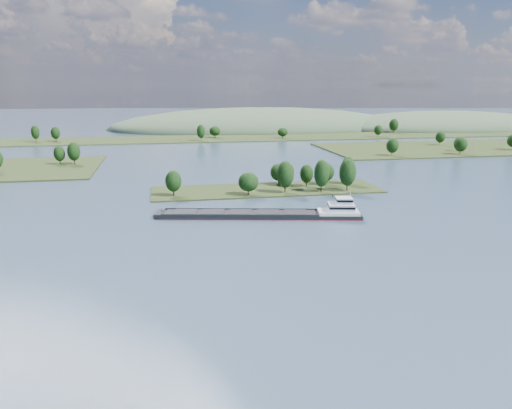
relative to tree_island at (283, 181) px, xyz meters
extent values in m
plane|color=#324157|center=(-6.86, -58.31, -4.17)|extent=(1800.00, 1800.00, 0.00)
cube|color=#253316|center=(-6.86, 1.69, -4.17)|extent=(100.00, 30.00, 1.20)
cylinder|color=black|center=(14.60, -8.92, -1.29)|extent=(0.50, 0.50, 4.56)
ellipsoid|color=black|center=(14.60, -8.92, 4.51)|extent=(6.50, 6.50, 11.73)
cylinder|color=black|center=(0.80, 12.12, -2.02)|extent=(0.50, 0.50, 3.10)
ellipsoid|color=black|center=(0.80, 12.12, 1.92)|extent=(7.54, 7.54, 7.97)
cylinder|color=black|center=(-0.86, -7.31, -1.35)|extent=(0.50, 0.50, 4.45)
ellipsoid|color=black|center=(-0.86, -7.31, 4.31)|extent=(7.35, 7.35, 11.43)
cylinder|color=black|center=(3.71, 6.85, -1.83)|extent=(0.50, 0.50, 3.48)
ellipsoid|color=black|center=(3.71, 6.85, 2.59)|extent=(6.14, 6.14, 8.95)
cylinder|color=black|center=(-16.91, -8.62, -2.02)|extent=(0.50, 0.50, 3.10)
ellipsoid|color=black|center=(-16.91, -8.62, 1.93)|extent=(8.48, 8.48, 7.98)
cylinder|color=black|center=(-47.44, -4.72, -1.83)|extent=(0.50, 0.50, 3.47)
ellipsoid|color=black|center=(-47.44, -4.72, 2.58)|extent=(6.68, 6.68, 8.93)
cylinder|color=black|center=(11.90, 4.14, -1.93)|extent=(0.50, 0.50, 3.27)
ellipsoid|color=black|center=(11.90, 4.14, 2.22)|extent=(6.04, 6.04, 8.41)
cylinder|color=black|center=(32.31, 6.55, -1.51)|extent=(0.50, 0.50, 4.12)
ellipsoid|color=black|center=(32.31, 6.55, 3.72)|extent=(6.42, 6.42, 10.59)
cylinder|color=black|center=(26.20, -9.01, -1.27)|extent=(0.50, 0.50, 4.61)
ellipsoid|color=black|center=(26.20, -9.01, 4.59)|extent=(7.24, 7.24, 11.85)
cylinder|color=black|center=(21.77, 6.67, -1.95)|extent=(0.50, 0.50, 3.24)
ellipsoid|color=black|center=(21.77, 6.67, 2.17)|extent=(7.77, 7.77, 8.34)
cylinder|color=black|center=(-100.94, 89.82, -1.29)|extent=(0.50, 0.50, 4.16)
ellipsoid|color=black|center=(-100.94, 89.82, 3.99)|extent=(7.24, 7.24, 10.69)
cylinder|color=black|center=(-109.14, 91.40, -1.64)|extent=(0.50, 0.50, 3.46)
ellipsoid|color=black|center=(-109.14, 91.40, 2.76)|extent=(6.25, 6.25, 8.89)
cylinder|color=black|center=(94.26, 89.39, -1.55)|extent=(0.50, 0.50, 3.63)
ellipsoid|color=black|center=(94.26, 89.39, 3.06)|extent=(7.82, 7.82, 9.33)
cylinder|color=black|center=(141.11, 87.06, -1.53)|extent=(0.50, 0.50, 3.68)
ellipsoid|color=black|center=(141.11, 87.06, 3.16)|extent=(8.64, 8.64, 9.48)
cylinder|color=black|center=(148.63, 101.74, -1.85)|extent=(0.50, 0.50, 3.04)
ellipsoid|color=black|center=(148.63, 101.74, 2.02)|extent=(5.93, 5.93, 7.82)
cylinder|color=black|center=(157.01, 138.37, -1.70)|extent=(0.50, 0.50, 3.34)
ellipsoid|color=black|center=(157.01, 138.37, 2.55)|extent=(7.23, 7.23, 8.59)
cube|color=#253316|center=(-6.86, 221.69, -4.17)|extent=(900.00, 60.00, 1.20)
cylinder|color=black|center=(-150.43, 219.63, -1.40)|extent=(0.50, 0.50, 4.34)
ellipsoid|color=black|center=(-150.43, 219.63, 4.11)|extent=(6.45, 6.45, 11.15)
cylinder|color=black|center=(136.41, 204.69, -1.86)|extent=(0.50, 0.50, 3.42)
ellipsoid|color=black|center=(136.41, 204.69, 2.49)|extent=(7.17, 7.17, 8.80)
cylinder|color=black|center=(-5.38, 224.85, -1.94)|extent=(0.50, 0.50, 3.25)
ellipsoid|color=black|center=(-5.38, 224.85, 2.20)|extent=(9.53, 9.53, 8.37)
cylinder|color=black|center=(165.95, 235.53, -1.35)|extent=(0.50, 0.50, 4.45)
ellipsoid|color=black|center=(165.95, 235.53, 4.31)|extent=(8.83, 8.83, 11.44)
cylinder|color=black|center=(-135.08, 219.21, -1.63)|extent=(0.50, 0.50, 3.88)
ellipsoid|color=black|center=(-135.08, 219.21, 3.30)|extent=(7.18, 7.18, 9.98)
cylinder|color=black|center=(51.38, 210.16, -2.12)|extent=(0.50, 0.50, 2.90)
ellipsoid|color=black|center=(51.38, 210.16, 1.57)|extent=(8.85, 8.85, 7.46)
cylinder|color=black|center=(-19.33, 201.81, -1.39)|extent=(0.50, 0.50, 4.35)
ellipsoid|color=black|center=(-19.33, 201.81, 4.14)|extent=(6.66, 6.66, 11.19)
ellipsoid|color=#3C5238|center=(253.14, 291.69, -4.17)|extent=(260.00, 140.00, 36.00)
ellipsoid|color=#3C5238|center=(53.14, 321.69, -4.17)|extent=(320.00, 160.00, 44.00)
cube|color=black|center=(-18.54, -42.48, -3.73)|extent=(70.63, 22.86, 1.93)
cube|color=maroon|center=(-18.54, -42.48, -4.13)|extent=(70.84, 23.06, 0.22)
cube|color=black|center=(-24.56, -36.84, -2.50)|extent=(53.43, 11.39, 0.70)
cube|color=black|center=(-26.30, -45.27, -2.50)|extent=(53.43, 11.39, 0.70)
cube|color=black|center=(-25.43, -41.05, -2.63)|extent=(53.24, 18.43, 0.26)
cube|color=black|center=(-44.36, -37.14, -2.37)|extent=(9.21, 8.66, 0.31)
cube|color=black|center=(-34.90, -39.10, -2.37)|extent=(9.21, 8.66, 0.31)
cube|color=black|center=(-25.43, -41.05, -2.37)|extent=(9.21, 8.66, 0.31)
cube|color=black|center=(-15.96, -43.01, -2.37)|extent=(9.21, 8.66, 0.31)
cube|color=black|center=(-6.50, -44.97, -2.37)|extent=(9.21, 8.66, 0.31)
cube|color=black|center=(-53.40, -35.27, -3.38)|extent=(4.19, 8.28, 1.76)
cylinder|color=black|center=(-52.54, -35.44, -2.15)|extent=(0.25, 0.25, 1.93)
cube|color=silver|center=(8.14, -48.00, -2.24)|extent=(15.48, 11.11, 1.05)
cube|color=silver|center=(9.00, -48.18, -0.48)|extent=(10.03, 8.67, 2.64)
cube|color=black|center=(9.00, -48.18, -0.13)|extent=(10.24, 8.87, 0.79)
cube|color=silver|center=(9.86, -48.36, 1.81)|extent=(6.23, 6.23, 1.93)
cube|color=black|center=(9.86, -48.36, 2.16)|extent=(6.44, 6.44, 0.70)
cube|color=silver|center=(9.86, -48.36, 2.86)|extent=(6.65, 6.65, 0.18)
cylinder|color=silver|center=(12.01, -48.80, 3.92)|extent=(0.21, 0.21, 2.29)
cylinder|color=black|center=(6.95, -45.06, 3.04)|extent=(0.52, 0.52, 1.05)
camera|label=1|loc=(-51.75, -208.31, 40.93)|focal=35.00mm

